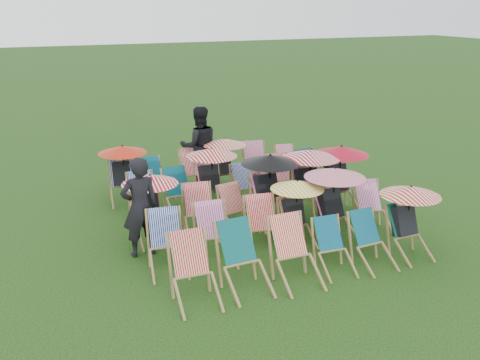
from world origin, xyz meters
name	(u,v)px	position (x,y,z in m)	size (l,w,h in m)	color
ground	(253,226)	(0.00, 0.00, 0.00)	(100.00, 100.00, 0.00)	black
deckchair_0	(194,272)	(-1.97, -2.23, 0.49)	(0.68, 0.93, 0.99)	olive
deckchair_1	(244,260)	(-1.15, -2.19, 0.51)	(0.71, 0.97, 1.02)	olive
deckchair_2	(296,253)	(-0.32, -2.30, 0.50)	(0.68, 0.94, 1.01)	olive
deckchair_3	(334,248)	(0.44, -2.22, 0.42)	(0.60, 0.80, 0.84)	olive
deckchair_4	(373,241)	(1.15, -2.30, 0.44)	(0.62, 0.84, 0.88)	olive
deckchair_5	(410,220)	(1.95, -2.22, 0.65)	(1.04, 1.08, 1.23)	olive
deckchair_6	(167,244)	(-2.07, -1.13, 0.48)	(0.75, 0.96, 0.96)	olive
deckchair_7	(215,235)	(-1.23, -1.11, 0.48)	(0.71, 0.93, 0.96)	olive
deckchair_8	(264,227)	(-0.29, -1.11, 0.47)	(0.75, 0.95, 0.94)	olive
deckchair_9	(297,211)	(0.41, -1.00, 0.61)	(0.98, 1.02, 1.16)	olive
deckchair_10	(335,203)	(1.15, -1.12, 0.71)	(1.13, 1.22, 1.35)	olive
deckchair_11	(373,208)	(2.05, -1.08, 0.46)	(0.72, 0.92, 0.91)	olive
deckchair_12	(150,207)	(-2.02, 0.15, 0.65)	(1.04, 1.08, 1.24)	olive
deckchair_13	(200,212)	(-1.11, 0.00, 0.47)	(0.74, 0.94, 0.94)	olive
deckchair_14	(238,209)	(-0.34, -0.04, 0.43)	(0.71, 0.88, 0.86)	olive
deckchair_15	(270,188)	(0.37, 0.04, 0.73)	(1.17, 1.21, 1.39)	olive
deckchair_16	(310,182)	(1.29, 0.05, 0.74)	(1.18, 1.25, 1.40)	olive
deckchair_17	(340,177)	(2.06, 0.10, 0.72)	(1.16, 1.21, 1.37)	olive
deckchair_18	(144,197)	(-1.89, 1.24, 0.46)	(0.63, 0.87, 0.92)	olive
deckchair_19	(180,193)	(-1.13, 1.22, 0.46)	(0.64, 0.87, 0.92)	olive
deckchair_20	(211,177)	(-0.40, 1.28, 0.68)	(1.09, 1.14, 1.29)	olive
deckchair_21	(248,186)	(0.38, 1.14, 0.43)	(0.63, 0.84, 0.86)	olive
deckchair_22	(283,177)	(1.31, 1.27, 0.47)	(0.65, 0.88, 0.93)	olive
deckchair_23	(313,174)	(2.05, 1.17, 0.49)	(0.80, 1.00, 0.98)	olive
deckchair_24	(122,173)	(-2.08, 2.40, 0.66)	(1.06, 1.12, 1.26)	olive
deckchair_25	(157,179)	(-1.31, 2.39, 0.43)	(0.72, 0.89, 0.86)	olive
deckchair_26	(194,172)	(-0.41, 2.42, 0.48)	(0.73, 0.95, 0.95)	olive
deckchair_27	(225,163)	(0.31, 2.33, 0.63)	(1.01, 1.05, 1.20)	olive
deckchair_28	(257,164)	(1.20, 2.42, 0.48)	(0.79, 0.99, 0.97)	olive
deckchair_29	(288,164)	(2.01, 2.36, 0.41)	(0.67, 0.84, 0.82)	olive
person_left	(140,207)	(-2.32, -0.38, 0.89)	(0.65, 0.43, 1.78)	black
person_rear	(199,146)	(-0.12, 2.88, 0.96)	(0.93, 0.73, 1.92)	black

